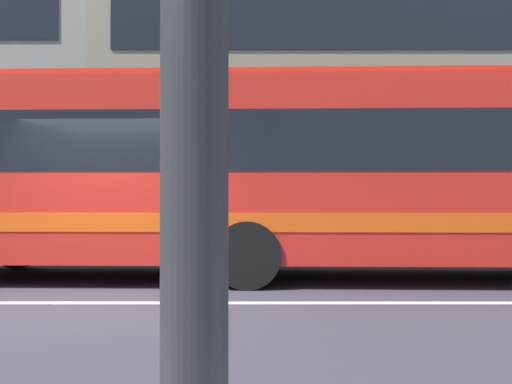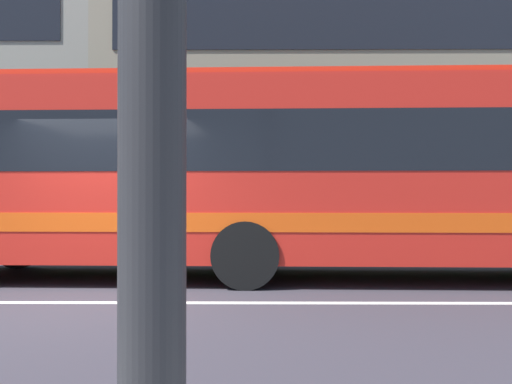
# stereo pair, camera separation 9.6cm
# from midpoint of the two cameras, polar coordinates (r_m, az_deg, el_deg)

# --- Properties ---
(ground_plane) EXTENTS (160.00, 160.00, 0.00)m
(ground_plane) POSITION_cam_midpoint_polar(r_m,az_deg,el_deg) (7.80, -16.86, -10.47)
(ground_plane) COLOR #322E36
(lane_centre_line) EXTENTS (60.00, 0.16, 0.01)m
(lane_centre_line) POSITION_cam_midpoint_polar(r_m,az_deg,el_deg) (7.80, -16.86, -10.45)
(lane_centre_line) COLOR silver
(lane_centre_line) RESTS_ON ground_plane
(hedge_row_far) EXTENTS (19.99, 1.10, 0.94)m
(hedge_row_far) POSITION_cam_midpoint_polar(r_m,az_deg,el_deg) (13.34, -10.10, -4.26)
(hedge_row_far) COLOR #18431A
(hedge_row_far) RESTS_ON ground_plane
(apartment_block_right) EXTENTS (18.59, 12.00, 12.10)m
(apartment_block_right) POSITION_cam_midpoint_polar(r_m,az_deg,el_deg) (24.16, 10.40, 10.77)
(apartment_block_right) COLOR gray
(apartment_block_right) RESTS_ON ground_plane
(transit_bus) EXTENTS (12.54, 2.96, 3.29)m
(transit_bus) POSITION_cam_midpoint_polar(r_m,az_deg,el_deg) (9.59, 4.30, 2.26)
(transit_bus) COLOR red
(transit_bus) RESTS_ON ground_plane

